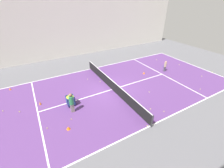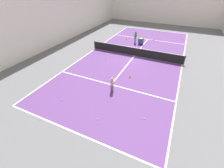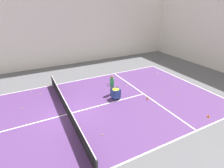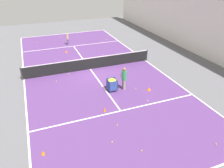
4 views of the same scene
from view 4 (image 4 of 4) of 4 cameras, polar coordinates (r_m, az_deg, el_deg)
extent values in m
plane|color=#5B5B60|center=(19.12, -5.69, 3.89)|extent=(39.61, 39.61, 0.00)
cube|color=#563370|center=(19.11, -5.69, 3.89)|extent=(10.88, 24.36, 0.00)
cube|color=white|center=(30.39, -12.28, 12.71)|extent=(10.88, 0.10, 0.00)
cube|color=white|center=(21.07, 8.73, 6.09)|extent=(0.10, 24.36, 0.00)
cube|color=white|center=(18.60, -21.99, 1.12)|extent=(0.10, 24.36, 0.00)
cube|color=white|center=(25.21, -10.01, 9.74)|extent=(10.88, 0.10, 0.00)
cube|color=white|center=(13.59, 2.28, -7.03)|extent=(10.88, 0.10, 0.00)
cube|color=white|center=(19.11, -5.69, 3.90)|extent=(0.10, 13.40, 0.00)
cube|color=silver|center=(23.28, 22.43, 17.11)|extent=(0.15, 35.91, 8.27)
cylinder|color=#2D2D33|center=(20.93, 9.07, 7.43)|extent=(0.10, 0.10, 1.04)
cylinder|color=#2D2D33|center=(18.39, -22.58, 2.49)|extent=(0.10, 0.10, 1.04)
cube|color=black|center=(18.91, -5.76, 5.28)|extent=(10.98, 0.03, 0.97)
cube|color=white|center=(18.72, -5.84, 6.72)|extent=(10.98, 0.04, 0.05)
cube|color=#4C4C56|center=(25.81, -11.45, 10.71)|extent=(0.17, 0.23, 0.59)
cylinder|color=tan|center=(25.65, -11.57, 11.89)|extent=(0.31, 0.31, 0.52)
sphere|color=tan|center=(25.56, -11.65, 12.66)|extent=(0.20, 0.20, 0.20)
torus|color=#2D478C|center=(25.39, -11.44, 11.42)|extent=(0.08, 0.28, 0.28)
cube|color=gray|center=(15.74, 3.11, -0.10)|extent=(0.17, 0.28, 0.77)
cylinder|color=#2D8C4C|center=(15.41, 3.18, 2.27)|extent=(0.35, 0.35, 0.68)
sphere|color=#846047|center=(15.21, 3.23, 3.86)|extent=(0.26, 0.26, 0.26)
torus|color=black|center=(15.75, 2.52, 2.22)|extent=(0.03, 0.28, 0.28)
cube|color=#2D478C|center=(15.65, 0.00, -1.28)|extent=(0.63, 0.64, 0.02)
cube|color=#2D478C|center=(15.73, -0.41, 0.43)|extent=(0.63, 0.02, 0.75)
cube|color=#2D478C|center=(15.22, 0.42, -0.59)|extent=(0.63, 0.02, 0.75)
cube|color=#2D478C|center=(15.57, 1.05, 0.12)|extent=(0.02, 0.64, 0.75)
cube|color=#2D478C|center=(15.38, -1.06, -0.27)|extent=(0.02, 0.64, 0.75)
ellipsoid|color=yellow|center=(15.32, 0.00, 0.96)|extent=(0.59, 0.60, 0.16)
cylinder|color=black|center=(15.94, 0.45, -0.97)|extent=(0.05, 0.05, 0.13)
cylinder|color=black|center=(15.80, -1.04, -1.26)|extent=(0.05, 0.05, 0.13)
cylinder|color=black|center=(15.58, 1.06, -1.72)|extent=(0.05, 0.05, 0.13)
cylinder|color=black|center=(15.44, -0.46, -2.02)|extent=(0.05, 0.05, 0.13)
cone|color=orange|center=(23.34, -11.82, 8.36)|extent=(0.23, 0.23, 0.25)
cone|color=orange|center=(11.30, -17.60, -16.73)|extent=(0.19, 0.19, 0.20)
cone|color=orange|center=(13.47, -1.96, -6.60)|extent=(0.16, 0.16, 0.31)
cone|color=orange|center=(15.92, 9.59, -1.23)|extent=(0.27, 0.27, 0.23)
sphere|color=yellow|center=(29.01, -6.35, 12.51)|extent=(0.07, 0.07, 0.07)
sphere|color=yellow|center=(12.44, 1.40, -10.67)|extent=(0.07, 0.07, 0.07)
sphere|color=yellow|center=(31.01, -7.53, 13.47)|extent=(0.07, 0.07, 0.07)
sphere|color=yellow|center=(14.68, 9.33, -4.33)|extent=(0.07, 0.07, 0.07)
sphere|color=yellow|center=(17.42, -14.30, 0.68)|extent=(0.07, 0.07, 0.07)
sphere|color=yellow|center=(27.36, -18.90, 10.19)|extent=(0.07, 0.07, 0.07)
sphere|color=yellow|center=(11.42, 0.05, -14.93)|extent=(0.07, 0.07, 0.07)
sphere|color=yellow|center=(12.47, 25.50, -13.96)|extent=(0.07, 0.07, 0.07)
sphere|color=yellow|center=(15.93, 6.24, -1.29)|extent=(0.07, 0.07, 0.07)
sphere|color=yellow|center=(22.40, 4.94, 7.76)|extent=(0.07, 0.07, 0.07)
sphere|color=yellow|center=(25.52, -7.36, 10.23)|extent=(0.07, 0.07, 0.07)
sphere|color=yellow|center=(22.18, -2.33, 7.64)|extent=(0.07, 0.07, 0.07)
sphere|color=yellow|center=(28.87, -13.47, 11.83)|extent=(0.07, 0.07, 0.07)
sphere|color=yellow|center=(18.42, -11.21, 2.61)|extent=(0.07, 0.07, 0.07)
sphere|color=yellow|center=(27.01, -1.47, 11.48)|extent=(0.07, 0.07, 0.07)
sphere|color=yellow|center=(20.87, 8.71, 5.96)|extent=(0.07, 0.07, 0.07)
sphere|color=yellow|center=(21.49, 3.93, 6.90)|extent=(0.07, 0.07, 0.07)
sphere|color=yellow|center=(11.10, 7.73, -16.87)|extent=(0.07, 0.07, 0.07)
camera|label=1|loc=(18.62, 36.80, 23.35)|focal=24.00mm
camera|label=2|loc=(33.28, -23.87, 25.83)|focal=24.00mm
camera|label=3|loc=(19.73, -42.38, 19.65)|focal=28.00mm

